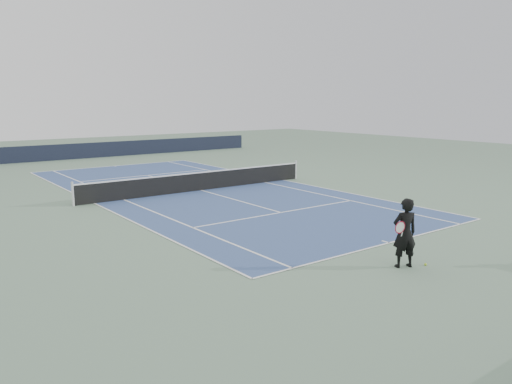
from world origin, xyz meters
TOP-DOWN VIEW (x-y plane):
  - ground at (0.00, 0.00)m, footprint 80.00×80.00m
  - court_surface at (0.00, 0.00)m, footprint 10.97×23.77m
  - tennis_net at (0.00, 0.00)m, footprint 12.90×0.10m
  - windscreen_far at (0.00, 17.88)m, footprint 30.00×0.25m
  - tennis_player at (-1.57, -13.60)m, footprint 0.89×0.76m
  - tennis_ball at (-0.97, -13.91)m, footprint 0.07×0.07m

SIDE VIEW (x-z plane):
  - ground at x=0.00m, z-range 0.00..0.00m
  - court_surface at x=0.00m, z-range 0.00..0.01m
  - tennis_ball at x=-0.97m, z-range 0.00..0.07m
  - tennis_net at x=0.00m, z-range -0.03..1.04m
  - windscreen_far at x=0.00m, z-range 0.00..1.20m
  - tennis_player at x=-1.57m, z-range 0.00..1.94m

